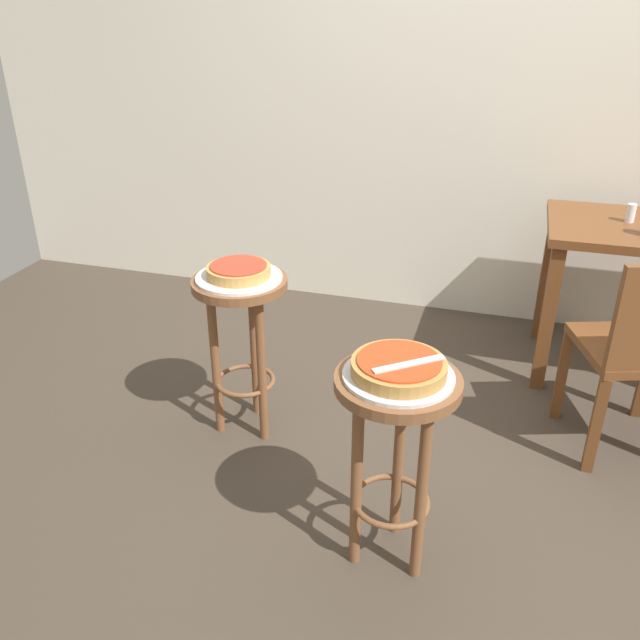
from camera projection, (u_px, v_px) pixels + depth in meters
name	position (u px, v px, depth m)	size (l,w,h in m)	color
ground_plane	(453.00, 497.00, 2.43)	(6.00, 6.00, 0.00)	#42382D
back_wall	(520.00, 29.00, 3.17)	(6.00, 0.10, 3.00)	silver
stool_foreground	(395.00, 430.00, 1.96)	(0.37, 0.37, 0.68)	brown
serving_plate_foreground	(398.00, 376.00, 1.88)	(0.32, 0.32, 0.01)	silver
pizza_foreground	(399.00, 367.00, 1.87)	(0.27, 0.27, 0.05)	#B78442
stool_middle	(242.00, 321.00, 2.60)	(0.37, 0.37, 0.68)	brown
serving_plate_middle	(239.00, 277.00, 2.52)	(0.33, 0.33, 0.01)	silver
pizza_middle	(239.00, 271.00, 2.51)	(0.24, 0.24, 0.05)	tan
condiment_shaker	(631.00, 213.00, 2.94)	(0.04, 0.04, 0.08)	white
pizza_server_knife	(409.00, 364.00, 1.83)	(0.22, 0.02, 0.01)	silver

